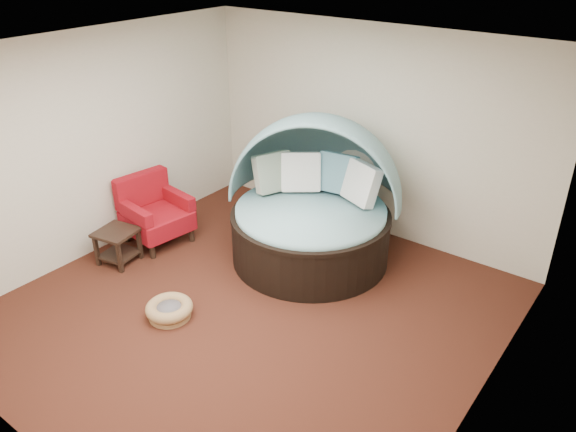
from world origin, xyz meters
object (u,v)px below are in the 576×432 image
Objects in this scene: canopy_daybed at (313,195)px; side_table at (117,242)px; pet_basket at (169,310)px; red_armchair at (154,212)px.

side_table is (-1.85, -1.64, -0.56)m from canopy_daybed.
red_armchair is (-1.43, 1.07, 0.33)m from pet_basket.
canopy_daybed is 2.18m from red_armchair.
side_table is (0.06, -0.67, -0.13)m from red_armchair.
red_armchair is at bearing -176.14° from canopy_daybed.
red_armchair is 1.69× the size of side_table.
pet_basket is at bearing -126.29° from canopy_daybed.
canopy_daybed reaches higher than red_armchair.
canopy_daybed is 2.23m from pet_basket.
red_armchair reaches higher than side_table.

